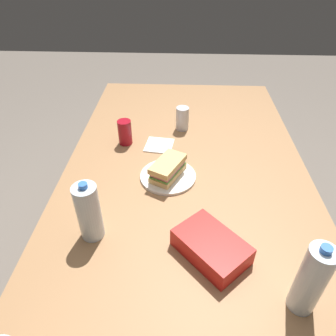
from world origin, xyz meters
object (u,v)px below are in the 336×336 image
Objects in this scene: paper_plate at (168,176)px; sandwich at (168,168)px; water_bottle_tall at (89,212)px; chip_bag at (211,247)px; water_bottle_spare at (311,280)px; dining_table at (185,183)px; soda_can_red at (125,132)px; soda_can_silver at (182,119)px.

sandwich is (0.00, -0.00, 0.05)m from paper_plate.
water_bottle_tall is (0.32, -0.24, 0.05)m from sandwich.
paper_plate is 1.03× the size of chip_bag.
water_bottle_spare reaches higher than chip_bag.
dining_table is 0.71m from water_bottle_spare.
water_bottle_tall is at bearing -141.88° from chip_bag.
soda_can_red reaches higher than chip_bag.
water_bottle_tall reaches higher than soda_can_silver.
soda_can_silver is (-0.15, 0.28, 0.00)m from soda_can_red.
soda_can_red is at bearing 177.59° from water_bottle_tall.
dining_table is 0.16m from sandwich.
paper_plate is 0.41m from soda_can_silver.
paper_plate reaches higher than dining_table.
sandwich is at bearing -53.62° from dining_table.
sandwich is at bearing 159.50° from chip_bag.
water_bottle_tall is at bearing -22.41° from soda_can_silver.
water_bottle_spare is at bearing 36.09° from sandwich.
water_bottle_tall is (-0.06, -0.40, 0.07)m from chip_bag.
paper_plate is 0.34m from soda_can_red.
paper_plate is 0.42m from water_bottle_tall.
paper_plate is at bearing 179.69° from sandwich.
dining_table is 15.42× the size of soda_can_red.
soda_can_silver reaches higher than chip_bag.
water_bottle_spare is (0.60, 0.32, 0.20)m from dining_table.
sandwich is 0.89× the size of chip_bag.
paper_plate is at bearing -7.78° from soda_can_silver.
chip_bag is at bearing 22.23° from sandwich.
dining_table is 0.52m from water_bottle_tall.
dining_table is 0.38m from soda_can_silver.
soda_can_silver is at bearing 144.46° from chip_bag.
soda_can_red is 0.74m from chip_bag.
chip_bag is at bearing 22.01° from paper_plate.
soda_can_red is (-0.21, -0.30, 0.14)m from dining_table.
soda_can_silver reaches higher than paper_plate.
chip_bag reaches higher than dining_table.
sandwich reaches higher than paper_plate.
soda_can_red reaches higher than dining_table.
soda_can_red is 0.48× the size of water_bottle_spare.
sandwich is at bearing -7.70° from soda_can_silver.
paper_plate is 1.94× the size of soda_can_silver.
paper_plate is 1.15× the size of sandwich.
soda_can_silver is (-0.36, -0.02, 0.14)m from dining_table.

